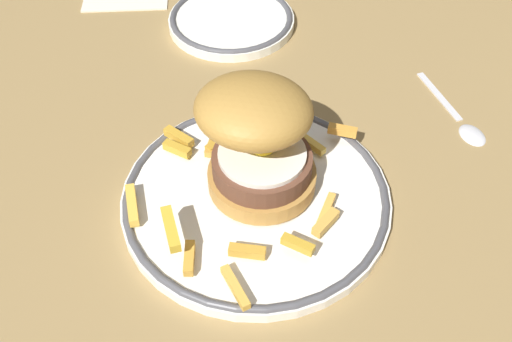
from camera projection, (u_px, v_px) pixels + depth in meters
ground_plane at (295, 192)px, 61.80cm from camera, size 110.98×105.86×4.00cm
dinner_plate at (256, 197)px, 57.64cm from camera, size 26.36×26.36×1.60cm
burger at (257, 136)px, 54.01cm from camera, size 12.48×12.67×11.76cm
fries_pile at (238, 182)px, 57.00cm from camera, size 20.43×23.63×2.93cm
side_plate at (231, 20)px, 78.68cm from camera, size 16.82×16.82×1.60cm
spoon at (465, 124)px, 65.43cm from camera, size 9.45×11.59×0.90cm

